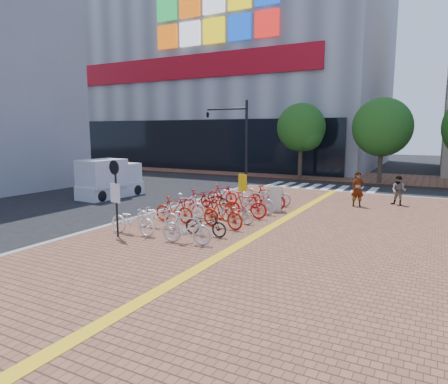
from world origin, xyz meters
The scene contains 32 objects.
ground centered at (0.00, 0.00, 0.00)m, with size 120.00×120.00×0.00m, color black.
sidewalk centered at (3.00, -5.00, 0.07)m, with size 14.00×34.00×0.15m, color brown.
tactile_strip centered at (2.00, -5.00, 0.16)m, with size 0.40×34.00×0.01m, color yellow.
kerb_west centered at (-4.00, -5.00, 0.08)m, with size 0.25×34.00×0.15m, color gray.
kerb_north centered at (3.00, 12.00, 0.08)m, with size 14.00×0.25×0.15m, color gray.
far_sidewalk centered at (0.00, 21.00, 0.07)m, with size 70.00×8.00×0.15m, color brown.
department_store centered at (-15.99, 31.95, 13.98)m, with size 36.00×24.27×28.00m.
crosswalk centered at (0.50, 14.00, 0.01)m, with size 7.50×4.00×0.01m.
street_trees centered at (5.04, 17.45, 4.10)m, with size 16.20×4.60×6.35m.
bike_0 centered at (-2.06, -2.42, 0.67)m, with size 0.70×2.00×1.05m, color white.
bike_1 centered at (-1.89, -1.18, 0.65)m, with size 0.66×1.89×0.99m, color white.
bike_2 centered at (-1.88, -0.07, 0.69)m, with size 0.51×1.81×1.09m, color #B21F0C.
bike_3 centered at (-1.97, 0.97, 0.68)m, with size 0.50×1.77×1.06m, color white.
bike_4 centered at (-2.01, 2.02, 0.69)m, with size 0.51×1.81×1.09m, color #A70B10.
bike_5 centered at (-1.90, 3.42, 0.60)m, with size 0.59×1.70×0.89m, color black.
bike_6 centered at (-2.10, 4.54, 0.67)m, with size 0.49×1.72×1.03m, color red.
bike_7 centered at (-1.90, 5.47, 0.63)m, with size 0.64×1.82×0.96m, color white.
bike_8 centered at (0.36, -2.53, 0.70)m, with size 0.52×1.83×1.10m, color #B9B9BE.
bike_9 centered at (0.38, -1.31, 0.60)m, with size 0.59×1.70×0.89m, color black.
bike_10 centered at (0.40, -0.04, 0.72)m, with size 0.54×1.91×1.14m, color #AD200C.
bike_11 centered at (0.47, 1.09, 0.59)m, with size 0.58×1.67×0.88m, color #A6A6AB.
bike_12 centered at (0.40, 2.03, 0.73)m, with size 0.54×1.93×1.16m, color red.
bike_13 centered at (0.44, 3.22, 0.73)m, with size 0.54×1.92×1.15m, color silver.
bike_14 centered at (0.44, 4.35, 0.73)m, with size 0.55×1.93×1.16m, color #A30B10.
bike_15 centered at (0.47, 5.41, 0.68)m, with size 0.50×1.77×1.07m, color #AFB0B4.
pedestrian_a centered at (4.22, 7.19, 1.03)m, with size 0.64×0.42×1.75m, color gray.
pedestrian_b centered at (6.02, 8.51, 0.91)m, with size 0.74×0.57×1.51m, color #515567.
utility_box centered at (1.02, 4.06, 0.75)m, with size 0.55×0.40×1.19m, color #B7B7BC.
yellow_sign centered at (-0.15, 2.88, 1.42)m, with size 0.48×0.21×1.83m.
notice_sign centered at (-2.35, -2.95, 1.89)m, with size 0.51×0.16×2.77m.
traffic_light_pole centered at (-4.50, 9.83, 4.09)m, with size 3.06×1.18×5.70m.
box_truck centered at (-9.51, 4.14, 1.08)m, with size 1.96×4.06×2.29m.
Camera 1 is at (7.61, -13.45, 3.92)m, focal length 32.00 mm.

